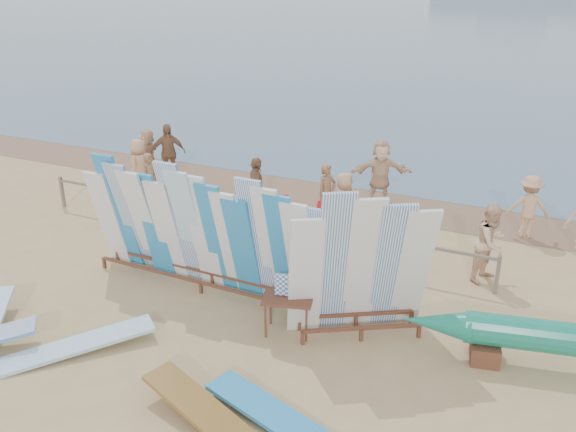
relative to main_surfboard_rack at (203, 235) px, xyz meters
The scene contains 23 objects.
ground 1.44m from the main_surfboard_rack, 117.82° to the right, with size 160.00×160.00×0.00m, color tan.
ocean 127.40m from the main_surfboard_rack, 90.14° to the left, with size 320.00×240.00×0.02m, color #476380.
wet_sand_strip 6.72m from the main_surfboard_rack, 92.77° to the left, with size 40.00×2.60×0.01m, color #83604A.
fence 2.50m from the main_surfboard_rack, 97.60° to the left, with size 12.08×0.08×0.90m.
main_surfboard_rack is the anchor object (origin of this frame).
side_surfboard_rack 3.56m from the main_surfboard_rack, ahead, with size 2.61×1.98×3.00m.
vendor_table 2.59m from the main_surfboard_rack, 18.93° to the right, with size 1.07×0.88×1.23m.
flat_board_b 3.31m from the main_surfboard_rack, 106.23° to the right, with size 0.56×2.70×0.07m, color #96C6F0.
flat_board_c 4.53m from the main_surfboard_rack, 56.89° to the right, with size 0.56×2.70×0.07m, color olive.
flat_board_d 4.71m from the main_surfboard_rack, 43.71° to the right, with size 0.56×2.70×0.07m, color #2989CF.
beach_chair_left 3.23m from the main_surfboard_rack, 81.06° to the left, with size 0.76×0.76×0.85m.
beach_chair_right 3.55m from the main_surfboard_rack, 90.17° to the left, with size 0.70×0.72×0.93m.
stroller 3.38m from the main_surfboard_rack, 64.16° to the left, with size 0.60×0.82×1.09m.
beachgoer_extra_1 7.41m from the main_surfboard_rack, 131.13° to the left, with size 1.10×0.48×1.88m, color #8C6042.
beachgoer_5 6.83m from the main_surfboard_rack, 74.42° to the left, with size 1.74×0.56×1.88m, color beige.
beachgoer_8 6.20m from the main_surfboard_rack, 28.94° to the left, with size 0.86×0.41×1.77m, color beige.
beachgoer_4 3.93m from the main_surfboard_rack, 101.40° to the left, with size 1.04×0.45×1.78m, color #8C6042.
beachgoer_11 7.79m from the main_surfboard_rack, 135.68° to the left, with size 1.56×0.50×1.68m, color beige.
beachgoer_9 8.31m from the main_surfboard_rack, 44.20° to the left, with size 1.06×0.44×1.64m, color tan.
beachgoer_1 5.50m from the main_surfboard_rack, 138.41° to the left, with size 0.56×0.31×1.55m, color #8C6042.
beachgoer_6 4.53m from the main_surfboard_rack, 69.37° to the left, with size 0.77×0.37×1.58m, color tan.
beachgoer_0 6.59m from the main_surfboard_rack, 139.29° to the left, with size 0.83×0.39×1.69m, color tan.
beachgoer_7 4.65m from the main_surfboard_rack, 77.75° to the left, with size 0.60×0.33×1.64m, color #8C6042.
Camera 1 is at (6.81, -9.13, 6.45)m, focal length 38.00 mm.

